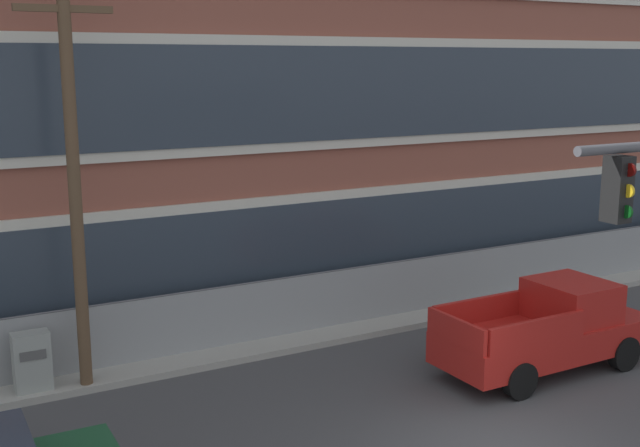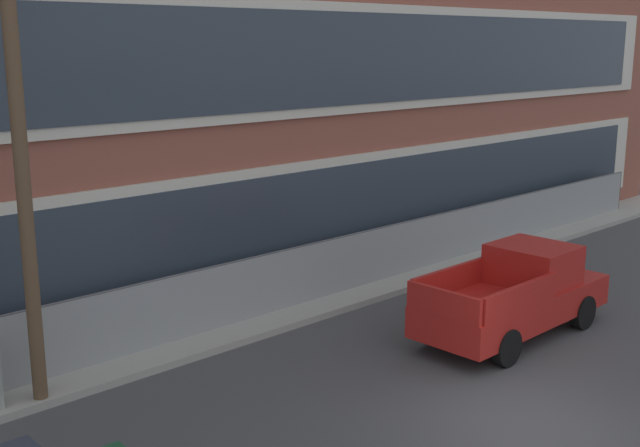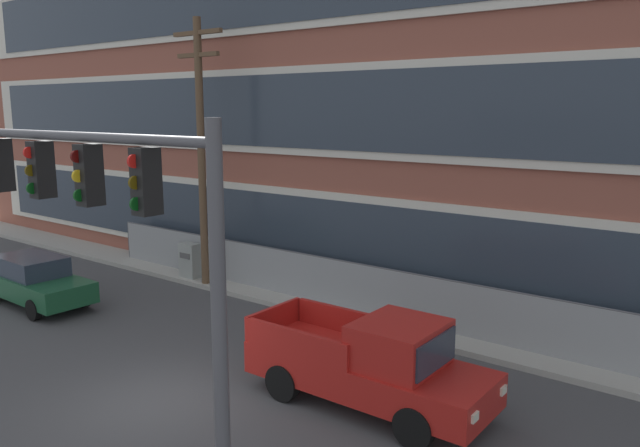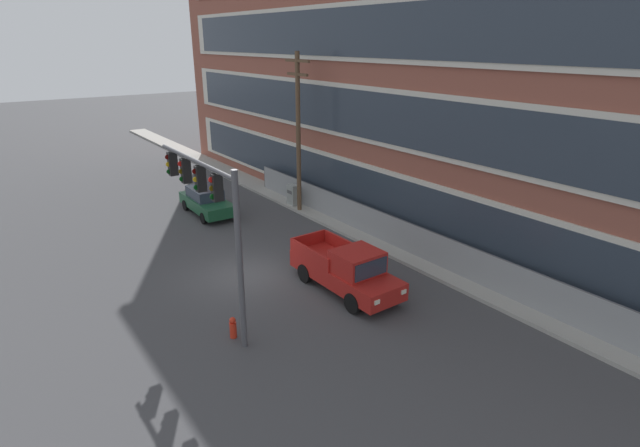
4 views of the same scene
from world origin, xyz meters
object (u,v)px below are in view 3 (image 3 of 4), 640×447
object	(u,v)px
traffic_signal_mast	(113,224)
utility_pole_near_corner	(201,144)
electrical_cabinet	(190,262)
sedan_dark_green	(34,280)
pickup_truck_red	(372,365)

from	to	relation	value
traffic_signal_mast	utility_pole_near_corner	size ratio (longest dim) A/B	0.68
traffic_signal_mast	utility_pole_near_corner	distance (m)	12.38
electrical_cabinet	sedan_dark_green	bearing A→B (deg)	-110.90
traffic_signal_mast	pickup_truck_red	distance (m)	6.41
pickup_truck_red	sedan_dark_green	size ratio (longest dim) A/B	1.17
pickup_truck_red	electrical_cabinet	xyz separation A→B (m)	(-10.50, 4.13, -0.24)
sedan_dark_green	traffic_signal_mast	bearing A→B (deg)	-21.80
utility_pole_near_corner	pickup_truck_red	bearing A→B (deg)	-22.58
utility_pole_near_corner	electrical_cabinet	xyz separation A→B (m)	(-1.04, 0.20, -4.28)
pickup_truck_red	utility_pole_near_corner	distance (m)	11.01
pickup_truck_red	utility_pole_near_corner	size ratio (longest dim) A/B	0.59
pickup_truck_red	sedan_dark_green	distance (m)	12.36
traffic_signal_mast	pickup_truck_red	world-z (taller)	traffic_signal_mast
pickup_truck_red	sedan_dark_green	bearing A→B (deg)	-176.82
sedan_dark_green	pickup_truck_red	bearing A→B (deg)	3.18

